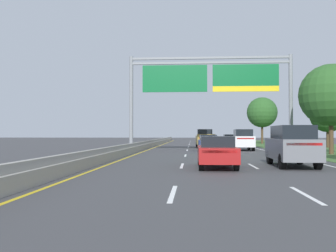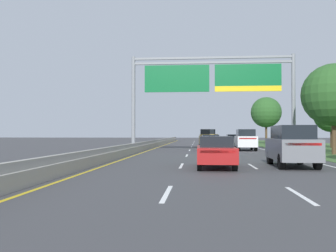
% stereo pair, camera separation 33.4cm
% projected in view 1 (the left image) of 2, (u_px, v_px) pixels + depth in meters
% --- Properties ---
extents(ground_plane, '(220.00, 220.00, 0.00)m').
position_uv_depth(ground_plane, '(206.00, 151.00, 34.81)').
color(ground_plane, '#3D3D3F').
extents(lane_striping, '(11.96, 106.00, 0.01)m').
position_uv_depth(lane_striping, '(207.00, 152.00, 34.36)').
color(lane_striping, white).
rests_on(lane_striping, ground).
extents(median_barrier_concrete, '(0.60, 110.00, 0.85)m').
position_uv_depth(median_barrier_concrete, '(137.00, 148.00, 35.26)').
color(median_barrier_concrete, '#99968E').
rests_on(median_barrier_concrete, ground).
extents(overhead_sign_gantry, '(15.06, 0.42, 8.94)m').
position_uv_depth(overhead_sign_gantry, '(210.00, 83.00, 34.07)').
color(overhead_sign_gantry, gray).
rests_on(overhead_sign_gantry, ground).
extents(pickup_truck_gold, '(2.14, 5.45, 2.20)m').
position_uv_depth(pickup_truck_gold, '(205.00, 139.00, 43.56)').
color(pickup_truck_gold, '#A38438').
rests_on(pickup_truck_gold, ground).
extents(car_white_right_lane_suv, '(2.01, 4.74, 2.11)m').
position_uv_depth(car_white_right_lane_suv, '(243.00, 139.00, 37.19)').
color(car_white_right_lane_suv, silver).
rests_on(car_white_right_lane_suv, ground).
extents(car_red_centre_lane_sedan, '(1.82, 4.40, 1.57)m').
position_uv_depth(car_red_centre_lane_sedan, '(217.00, 151.00, 18.32)').
color(car_red_centre_lane_sedan, maroon).
rests_on(car_red_centre_lane_sedan, ground).
extents(car_silver_right_lane_sedan, '(1.83, 4.41, 1.57)m').
position_uv_depth(car_silver_right_lane_sedan, '(230.00, 140.00, 46.93)').
color(car_silver_right_lane_sedan, '#B2B5BA').
rests_on(car_silver_right_lane_sedan, ground).
extents(car_grey_right_lane_suv, '(1.99, 4.73, 2.11)m').
position_uv_depth(car_grey_right_lane_suv, '(292.00, 145.00, 19.01)').
color(car_grey_right_lane_suv, slate).
rests_on(car_grey_right_lane_suv, ground).
extents(car_blue_centre_lane_sedan, '(1.91, 4.44, 1.57)m').
position_uv_depth(car_blue_centre_lane_sedan, '(208.00, 142.00, 36.18)').
color(car_blue_centre_lane_sedan, navy).
rests_on(car_blue_centre_lane_sedan, ground).
extents(roadside_tree_mid, '(5.06, 5.06, 7.35)m').
position_uv_depth(roadside_tree_mid, '(331.00, 95.00, 29.97)').
color(roadside_tree_mid, '#4C3823').
rests_on(roadside_tree_mid, ground).
extents(roadside_tree_far, '(4.18, 4.18, 6.02)m').
position_uv_depth(roadside_tree_far, '(328.00, 115.00, 44.03)').
color(roadside_tree_far, '#4C3823').
rests_on(roadside_tree_far, ground).
extents(roadside_tree_distant, '(5.01, 5.01, 7.70)m').
position_uv_depth(roadside_tree_distant, '(262.00, 112.00, 61.11)').
color(roadside_tree_distant, '#4C3823').
rests_on(roadside_tree_distant, ground).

